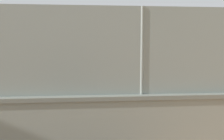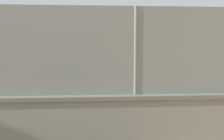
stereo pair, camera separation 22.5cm
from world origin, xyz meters
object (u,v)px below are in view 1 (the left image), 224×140
(sports_ball, at_px, (76,86))
(player_baseline_waiting, at_px, (92,66))
(player_foreground_swinging, at_px, (149,72))
(spare_ball_by_wall, at_px, (59,133))

(sports_ball, bearing_deg, player_baseline_waiting, -111.38)
(player_baseline_waiting, xyz_separation_m, player_foreground_swinging, (-2.95, 3.47, -0.02))
(player_foreground_swinging, bearing_deg, player_baseline_waiting, -49.68)
(player_baseline_waiting, distance_m, sports_ball, 2.60)
(player_baseline_waiting, relative_size, player_foreground_swinging, 1.02)
(player_baseline_waiting, height_order, spare_ball_by_wall, player_baseline_waiting)
(player_foreground_swinging, bearing_deg, spare_ball_by_wall, 59.84)
(player_baseline_waiting, bearing_deg, spare_ball_by_wall, 85.75)
(player_foreground_swinging, relative_size, spare_ball_by_wall, 10.17)
(player_baseline_waiting, distance_m, player_foreground_swinging, 4.56)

